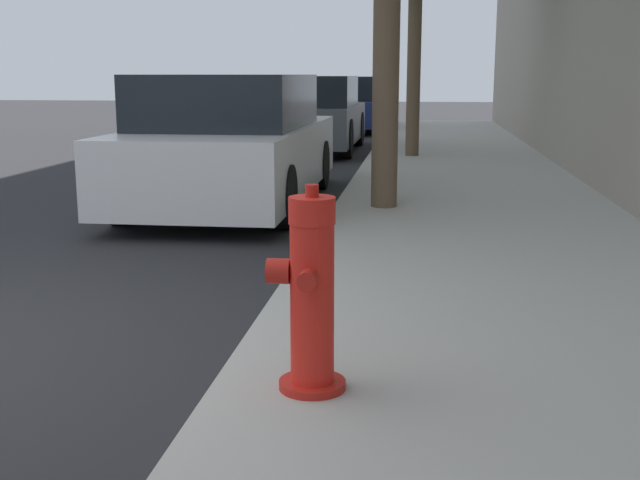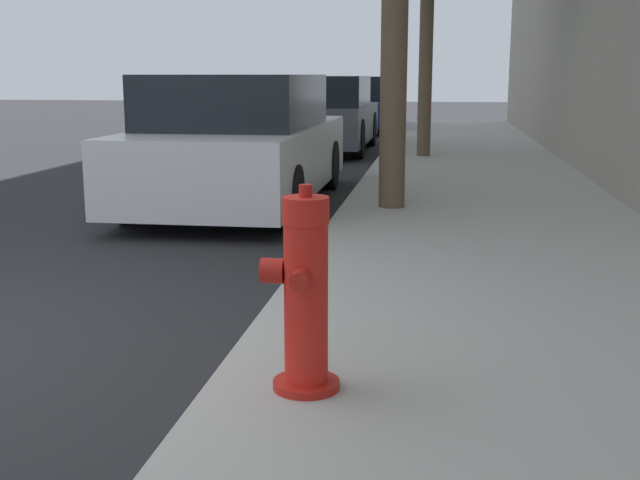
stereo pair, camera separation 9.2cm
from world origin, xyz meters
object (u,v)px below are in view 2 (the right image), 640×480
fire_hydrant (305,297)px  parked_car_mid (325,115)px  parked_car_far (356,105)px  parked_car_near (241,143)px

fire_hydrant → parked_car_mid: 12.05m
fire_hydrant → parked_car_mid: bearing=97.6°
parked_car_mid → parked_car_far: 5.58m
fire_hydrant → parked_car_near: parked_car_near is taller
parked_car_near → parked_car_far: 12.03m
fire_hydrant → parked_car_far: parked_car_far is taller
parked_car_near → parked_car_far: size_ratio=1.02×
fire_hydrant → parked_car_near: (-1.63, 5.49, 0.15)m
fire_hydrant → parked_car_far: 17.60m
fire_hydrant → parked_car_near: size_ratio=0.20×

